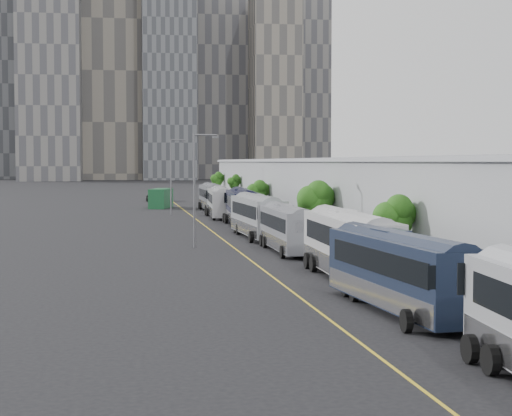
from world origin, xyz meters
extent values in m
cube|color=gray|center=(9.00, 55.00, 0.06)|extent=(10.00, 170.00, 0.12)
cube|color=gold|center=(-1.50, 55.00, 0.01)|extent=(0.12, 160.00, 0.02)
cube|color=gray|center=(13.00, 55.00, 3.40)|extent=(12.00, 160.00, 6.80)
cube|color=gray|center=(13.00, 55.00, 5.85)|extent=(12.45, 160.40, 2.57)
cube|color=gray|center=(7.10, 55.00, 7.00)|extent=(0.30, 160.00, 0.40)
cube|color=slate|center=(-35.00, 300.00, 47.50)|extent=(22.00, 22.00, 95.00)
cube|color=gray|center=(-12.00, 320.00, 60.00)|extent=(26.00, 24.00, 120.00)
cube|color=slate|center=(8.00, 310.00, 40.00)|extent=(20.00, 20.00, 80.00)
cube|color=slate|center=(28.00, 330.00, 52.50)|extent=(24.00, 24.00, 105.00)
cube|color=gray|center=(48.00, 305.00, 35.00)|extent=(18.00, 18.00, 70.00)
cube|color=slate|center=(-55.00, 340.00, 55.00)|extent=(28.00, 26.00, 110.00)
cube|color=slate|center=(65.00, 340.00, 45.00)|extent=(22.00, 22.00, 90.00)
cube|color=#171F33|center=(2.12, 21.39, 1.86)|extent=(3.54, 12.73, 3.04)
cube|color=black|center=(2.12, 21.19, 2.41)|extent=(3.47, 11.23, 1.04)
cube|color=silver|center=(2.12, 21.39, 0.89)|extent=(3.56, 12.48, 0.97)
cube|color=#171F33|center=(2.12, 22.84, 3.53)|extent=(1.43, 2.22, 0.29)
cube|color=silver|center=(2.76, 32.43, 2.01)|extent=(3.00, 13.64, 3.29)
cube|color=black|center=(2.76, 32.22, 2.60)|extent=(3.03, 12.01, 1.12)
cube|color=silver|center=(2.76, 32.43, 0.96)|extent=(3.04, 13.37, 1.05)
cube|color=silver|center=(2.76, 34.00, 3.81)|extent=(1.41, 2.33, 0.31)
cube|color=gray|center=(2.12, 47.85, 1.80)|extent=(2.45, 12.15, 2.94)
cube|color=black|center=(2.12, 47.66, 2.33)|extent=(2.51, 10.69, 1.00)
cube|color=silver|center=(2.12, 47.85, 0.86)|extent=(2.49, 11.90, 0.94)
cube|color=gray|center=(2.12, 49.25, 3.41)|extent=(1.22, 2.06, 0.28)
cube|color=#93979C|center=(1.82, 60.21, 1.96)|extent=(3.12, 13.35, 3.21)
cube|color=black|center=(1.82, 60.00, 2.54)|extent=(3.13, 11.76, 1.09)
cube|color=silver|center=(1.82, 60.21, 0.94)|extent=(3.15, 13.09, 1.03)
cube|color=#93979C|center=(1.82, 61.74, 3.72)|extent=(1.41, 2.29, 0.31)
cube|color=black|center=(2.52, 74.72, 2.00)|extent=(3.49, 13.66, 3.28)
cube|color=black|center=(2.52, 74.51, 2.59)|extent=(3.45, 12.05, 1.11)
cube|color=silver|center=(2.52, 74.72, 0.95)|extent=(3.51, 13.40, 1.05)
cube|color=black|center=(2.52, 76.28, 3.80)|extent=(1.48, 2.36, 0.31)
cube|color=#B5B5B7|center=(1.71, 88.32, 1.89)|extent=(3.27, 12.90, 3.10)
cube|color=black|center=(1.71, 88.12, 2.45)|extent=(3.24, 11.37, 1.05)
cube|color=silver|center=(1.71, 88.32, 0.90)|extent=(3.30, 12.65, 0.99)
cube|color=#B5B5B7|center=(1.71, 89.79, 3.59)|extent=(1.40, 2.23, 0.29)
cube|color=slate|center=(2.32, 103.67, 1.91)|extent=(2.67, 12.93, 3.13)
cube|color=black|center=(2.32, 103.48, 2.48)|extent=(2.72, 11.38, 1.06)
cube|color=silver|center=(2.32, 103.67, 0.91)|extent=(2.71, 12.67, 1.00)
cube|color=slate|center=(2.32, 105.16, 3.63)|extent=(1.31, 2.19, 0.30)
cylinder|color=black|center=(5.64, 33.19, 1.77)|extent=(0.18, 0.18, 3.53)
sphere|color=#125013|center=(5.64, 33.19, 3.58)|extent=(2.31, 2.31, 2.31)
cylinder|color=black|center=(5.36, 52.70, 1.88)|extent=(0.18, 0.18, 3.76)
sphere|color=#125013|center=(5.36, 52.70, 3.88)|extent=(2.89, 2.89, 2.89)
cylinder|color=black|center=(5.63, 83.96, 1.64)|extent=(0.18, 0.18, 3.29)
sphere|color=#125013|center=(5.63, 83.96, 3.37)|extent=(2.35, 2.35, 2.35)
cylinder|color=black|center=(6.02, 107.88, 1.97)|extent=(0.18, 0.18, 3.94)
sphere|color=#125013|center=(6.02, 107.88, 3.85)|extent=(1.56, 1.56, 1.56)
cylinder|color=black|center=(5.86, 128.25, 1.98)|extent=(0.18, 0.18, 3.96)
sphere|color=#125013|center=(5.86, 128.25, 3.91)|extent=(1.88, 1.88, 1.88)
cylinder|color=#59595E|center=(-4.59, 52.08, 4.54)|extent=(0.18, 0.18, 9.07)
cylinder|color=#59595E|center=(-3.69, 52.08, 8.97)|extent=(1.80, 0.14, 0.14)
cube|color=#59595E|center=(-2.89, 52.08, 8.82)|extent=(0.50, 0.22, 0.18)
cylinder|color=#59595E|center=(-3.93, 94.81, 4.88)|extent=(0.18, 0.18, 9.77)
cylinder|color=#59595E|center=(-3.03, 94.81, 9.67)|extent=(1.80, 0.14, 0.14)
cube|color=#59595E|center=(-2.23, 94.81, 9.52)|extent=(0.50, 0.22, 0.18)
cube|color=#164A28|center=(-4.46, 111.15, 1.43)|extent=(4.00, 7.00, 2.86)
imported|color=black|center=(-4.08, 133.21, 0.85)|extent=(4.38, 6.64, 1.69)
camera|label=1|loc=(-10.43, -15.69, 6.85)|focal=60.00mm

